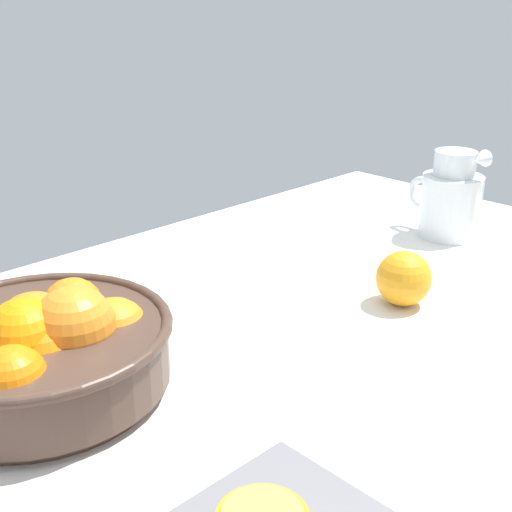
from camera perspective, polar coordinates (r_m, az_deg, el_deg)
ground_plane at (r=91.59cm, az=2.70°, el=-5.73°), size 132.31×80.15×3.00cm
fruit_bowl at (r=75.77cm, az=-17.39°, el=-7.36°), size 28.33×28.33×11.98cm
juice_pitcher at (r=121.91cm, az=15.90°, el=4.17°), size 10.23×14.89×15.73cm
loose_orange_1 at (r=94.34cm, az=12.22°, el=-1.84°), size 7.53×7.53×7.53cm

